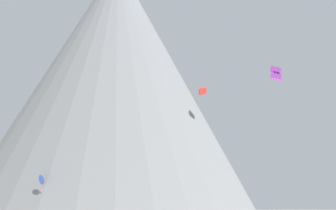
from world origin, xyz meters
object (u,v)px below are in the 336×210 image
Objects in this scene: kite_red_mid at (203,91)px; kite_green_low at (155,155)px; rock_massif at (113,87)px; kite_violet_mid at (276,74)px; kite_blue_low at (42,180)px.

kite_red_mid reaches higher than kite_green_low.
rock_massif is 61.26m from kite_violet_mid.
kite_blue_low is at bearing 79.02° from kite_green_low.
kite_red_mid is (19.55, -15.25, -4.72)m from rock_massif.
kite_violet_mid is at bearing 153.47° from kite_green_low.
kite_green_low is at bearing -58.49° from rock_massif.
kite_violet_mid is at bearing -174.19° from kite_blue_low.
kite_blue_low is 23.64m from kite_green_low.
kite_green_low is (-13.50, 39.18, -5.48)m from kite_violet_mid.
kite_blue_low is 1.38× the size of kite_green_low.
kite_violet_mid is 0.45× the size of kite_green_low.
kite_green_low is at bearing -90.47° from kite_red_mid.
rock_massif reaches higher than kite_blue_low.
rock_massif reaches higher than kite_violet_mid.
rock_massif is 38.52m from kite_blue_low.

